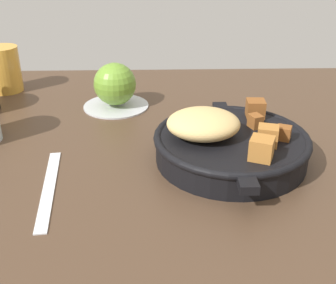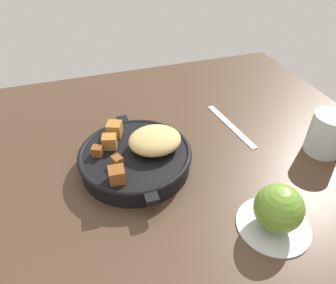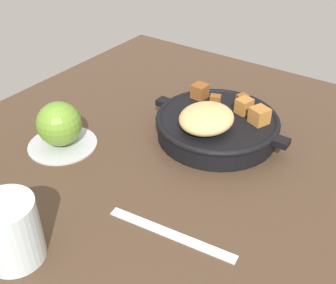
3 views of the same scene
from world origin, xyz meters
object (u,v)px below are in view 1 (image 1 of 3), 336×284
(red_apple, at_px, (115,84))
(cast_iron_skillet, at_px, (229,143))
(juice_glass_amber, at_px, (4,69))
(butter_knife, at_px, (49,187))

(red_apple, bearing_deg, cast_iron_skillet, -140.04)
(red_apple, xyz_separation_m, juice_glass_amber, (0.10, 0.24, 0.00))
(cast_iron_skillet, height_order, red_apple, red_apple)
(cast_iron_skillet, height_order, juice_glass_amber, juice_glass_amber)
(butter_knife, bearing_deg, cast_iron_skillet, -81.22)
(butter_knife, xyz_separation_m, juice_glass_amber, (0.39, 0.17, 0.05))
(red_apple, height_order, butter_knife, red_apple)
(cast_iron_skillet, xyz_separation_m, butter_knife, (-0.07, 0.25, -0.03))
(red_apple, xyz_separation_m, butter_knife, (-0.29, 0.07, -0.05))
(cast_iron_skillet, bearing_deg, juice_glass_amber, 53.11)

